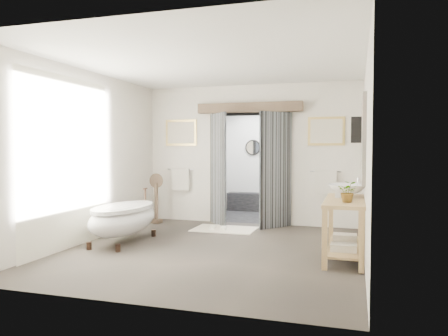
# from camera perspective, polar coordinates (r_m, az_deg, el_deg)

# --- Properties ---
(ground_plane) EXTENTS (5.00, 5.00, 0.00)m
(ground_plane) POSITION_cam_1_polar(r_m,az_deg,el_deg) (6.92, -1.46, -10.61)
(ground_plane) COLOR #443C35
(room_shell) EXTENTS (4.52, 5.02, 2.91)m
(room_shell) POSITION_cam_1_polar(r_m,az_deg,el_deg) (6.63, -2.13, 4.98)
(room_shell) COLOR silver
(room_shell) RESTS_ON ground_plane
(shower_room) EXTENTS (2.22, 2.01, 2.51)m
(shower_room) POSITION_cam_1_polar(r_m,az_deg,el_deg) (10.63, 5.31, -1.06)
(shower_room) COLOR black
(shower_room) RESTS_ON ground_plane
(back_wall_dressing) EXTENTS (3.82, 0.72, 2.52)m
(back_wall_dressing) POSITION_cam_1_polar(r_m,az_deg,el_deg) (8.97, 3.18, 2.48)
(back_wall_dressing) COLOR black
(back_wall_dressing) RESTS_ON ground_plane
(clawfoot_tub) EXTENTS (0.77, 1.73, 0.85)m
(clawfoot_tub) POSITION_cam_1_polar(r_m,az_deg,el_deg) (7.53, -13.01, -6.39)
(clawfoot_tub) COLOR #362319
(clawfoot_tub) RESTS_ON ground_plane
(vanity) EXTENTS (0.57, 1.60, 0.85)m
(vanity) POSITION_cam_1_polar(r_m,az_deg,el_deg) (6.57, 15.26, -6.93)
(vanity) COLOR tan
(vanity) RESTS_ON ground_plane
(pedestal_mirror) EXTENTS (0.31, 0.20, 1.05)m
(pedestal_mirror) POSITION_cam_1_polar(r_m,az_deg,el_deg) (9.36, -8.84, -4.36)
(pedestal_mirror) COLOR brown
(pedestal_mirror) RESTS_ON ground_plane
(rug) EXTENTS (1.21, 0.81, 0.01)m
(rug) POSITION_cam_1_polar(r_m,az_deg,el_deg) (8.57, 0.08, -7.98)
(rug) COLOR beige
(rug) RESTS_ON ground_plane
(slippers) EXTENTS (0.36, 0.26, 0.05)m
(slippers) POSITION_cam_1_polar(r_m,az_deg,el_deg) (8.55, -0.81, -7.80)
(slippers) COLOR #EDE9CF
(slippers) RESTS_ON rug
(basin) EXTENTS (0.70, 0.70, 0.19)m
(basin) POSITION_cam_1_polar(r_m,az_deg,el_deg) (6.81, 15.73, -2.86)
(basin) COLOR white
(basin) RESTS_ON vanity
(plant) EXTENTS (0.30, 0.27, 0.29)m
(plant) POSITION_cam_1_polar(r_m,az_deg,el_deg) (6.13, 15.92, -2.99)
(plant) COLOR gray
(plant) RESTS_ON vanity
(soap_bottle_a) EXTENTS (0.09, 0.09, 0.17)m
(soap_bottle_a) POSITION_cam_1_polar(r_m,az_deg,el_deg) (6.66, 14.69, -3.05)
(soap_bottle_a) COLOR gray
(soap_bottle_a) RESTS_ON vanity
(soap_bottle_b) EXTENTS (0.15, 0.15, 0.19)m
(soap_bottle_b) POSITION_cam_1_polar(r_m,az_deg,el_deg) (7.14, 14.90, -2.62)
(soap_bottle_b) COLOR gray
(soap_bottle_b) RESTS_ON vanity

